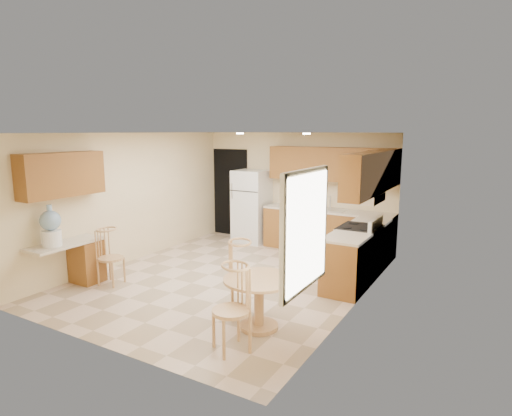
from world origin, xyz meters
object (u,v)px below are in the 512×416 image
Objects in this scene: chair_table_b at (226,303)px; chair_desk at (106,252)px; refrigerator at (252,206)px; dining_table at (259,296)px; stove at (358,252)px; chair_table_a at (240,273)px; water_crock at (51,227)px.

chair_desk is (-2.95, 0.85, -0.05)m from chair_table_b.
chair_table_b is 3.07m from chair_desk.
dining_table is (2.35, -3.79, -0.38)m from refrigerator.
stove is 2.62m from dining_table.
chair_table_a is 1.62× the size of water_crock.
stove is 3.36m from chair_table_b.
dining_table is at bearing 34.43° from chair_table_a.
stove is 1.18× the size of dining_table.
stove is at bearing 115.92° from chair_desk.
chair_table_b is 1.57× the size of water_crock.
refrigerator is 3.75m from chair_desk.
stove is at bearing 125.47° from chair_table_a.
chair_table_b reaches higher than dining_table.
chair_desk is at bearing -144.60° from stove.
refrigerator is 1.77× the size of chair_desk.
chair_table_b is at bearing -62.62° from refrigerator.
water_crock is at bearing -111.28° from chair_table_a.
chair_desk is (-2.95, 0.10, 0.12)m from dining_table.
dining_table is at bearing 78.58° from chair_desk.
chair_table_a is 1.12× the size of chair_desk.
chair_table_a reaches higher than chair_desk.
chair_desk is at bearing 17.70° from chair_table_b.
chair_table_a is (1.97, -3.64, -0.19)m from refrigerator.
stove is 4.26m from chair_desk.
refrigerator is 4.48m from dining_table.
dining_table is 2.95m from chair_desk.
water_crock is at bearing -141.65° from stove.
stove is 5.04m from water_crock.
refrigerator is 1.52× the size of stove.
chair_desk is (-2.57, -0.05, -0.07)m from chair_table_a.
refrigerator is 1.57× the size of chair_table_a.
refrigerator reaches higher than water_crock.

